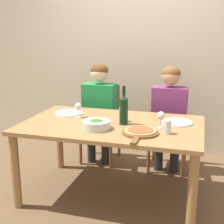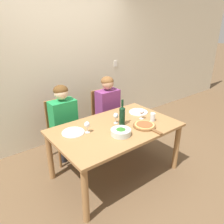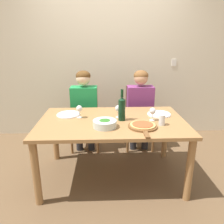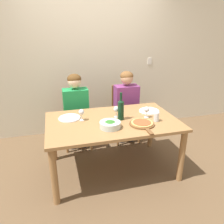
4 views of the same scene
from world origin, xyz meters
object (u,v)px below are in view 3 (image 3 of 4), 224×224
dinner_plate_right (159,114)px  wine_glass_right (153,112)px  dinner_plate_left (68,114)px  pizza_on_board (143,126)px  chair_right (138,115)px  wine_glass_left (79,109)px  water_tumbler (162,120)px  person_man (140,103)px  person_woman (84,104)px  wine_glass_centre (118,109)px  chair_left (85,116)px  wine_bottle (122,108)px  broccoli_bowl (105,124)px

dinner_plate_right → wine_glass_right: wine_glass_right is taller
dinner_plate_left → pizza_on_board: size_ratio=0.64×
chair_right → wine_glass_left: chair_right is taller
water_tumbler → person_man: bearing=95.0°
person_woman → person_man: bearing=0.0°
chair_right → dinner_plate_left: 1.20m
wine_glass_centre → wine_glass_left: bearing=178.7°
chair_left → wine_glass_centre: chair_left is taller
chair_right → wine_glass_centre: (-0.37, -0.78, 0.35)m
person_woman → water_tumbler: 1.29m
chair_right → pizza_on_board: (-0.13, -1.10, 0.26)m
wine_bottle → pizza_on_board: size_ratio=0.80×
water_tumbler → chair_left: bearing=131.2°
chair_left → water_tumbler: (0.91, -1.04, 0.30)m
person_woman → water_tumbler: size_ratio=10.32×
person_man → wine_glass_left: (-0.82, -0.65, 0.12)m
chair_right → chair_left: bearing=180.0°
dinner_plate_left → water_tumbler: water_tumbler is taller
chair_right → person_man: bearing=-90.0°
dinner_plate_right → person_man: bearing=103.1°
wine_glass_left → chair_right: bearing=43.0°
chair_left → person_man: (0.83, -0.12, 0.23)m
wine_glass_right → water_tumbler: wine_glass_right is taller
person_woman → broccoli_bowl: 1.00m
broccoli_bowl → wine_glass_centre: 0.34m
broccoli_bowl → wine_glass_right: (0.54, 0.18, 0.07)m
dinner_plate_left → pizza_on_board: 0.94m
chair_right → wine_bottle: bearing=-111.3°
water_tumbler → wine_bottle: bearing=157.4°
wine_bottle → water_tumbler: size_ratio=3.08×
wine_bottle → dinner_plate_right: (0.47, 0.16, -0.13)m
wine_bottle → wine_glass_left: bearing=169.0°
water_tumbler → pizza_on_board: bearing=-163.8°
person_woman → wine_bottle: person_woman is taller
person_man → wine_glass_left: person_man is taller
chair_left → dinner_plate_left: bearing=-102.2°
chair_left → pizza_on_board: chair_left is taller
person_woman → wine_glass_right: (0.83, -0.78, 0.12)m
chair_right → wine_glass_right: 0.96m
dinner_plate_right → water_tumbler: bearing=-99.3°
dinner_plate_right → chair_right: bearing=101.0°
dinner_plate_left → wine_glass_right: wine_glass_right is taller
broccoli_bowl → wine_glass_left: bearing=133.8°
chair_right → person_woman: size_ratio=0.78×
dinner_plate_right → pizza_on_board: 0.48m
chair_right → wine_glass_left: (-0.82, -0.77, 0.35)m
wine_glass_right → chair_right: bearing=90.5°
chair_left → broccoli_bowl: size_ratio=3.75×
person_woman → person_man: same height
broccoli_bowl → pizza_on_board: 0.40m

